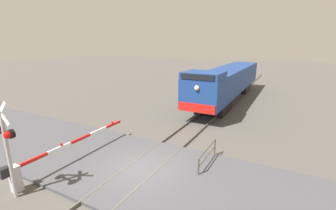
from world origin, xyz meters
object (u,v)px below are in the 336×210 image
object	(u,v)px
crossing_gate	(40,162)
guard_railing	(207,154)
locomotive	(228,81)
crossing_signal	(5,140)

from	to	relation	value
crossing_gate	guard_railing	xyz separation A→B (m)	(6.26, 4.61, -0.18)
locomotive	guard_railing	distance (m)	14.61
locomotive	crossing_gate	size ratio (longest dim) A/B	2.65
crossing_signal	crossing_gate	size ratio (longest dim) A/B	0.56
guard_railing	locomotive	bearing A→B (deg)	100.27
crossing_signal	crossing_gate	distance (m)	2.21
crossing_gate	guard_railing	size ratio (longest dim) A/B	2.81
locomotive	guard_railing	size ratio (longest dim) A/B	7.44
crossing_signal	guard_railing	xyz separation A→B (m)	(5.91, 6.01, -1.86)
crossing_gate	guard_railing	distance (m)	7.78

